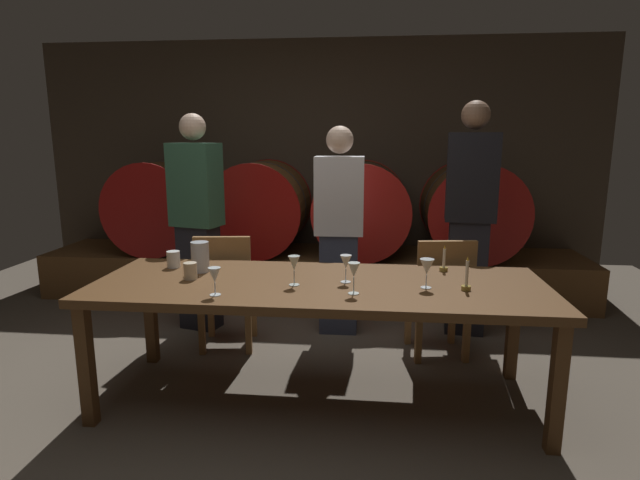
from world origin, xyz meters
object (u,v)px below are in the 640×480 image
at_px(wine_glass_far_left, 215,276).
at_px(wine_glass_right, 354,271).
at_px(wine_barrel_center_left, 261,207).
at_px(wine_barrel_far_left, 163,206).
at_px(dining_table, 319,292).
at_px(wine_glass_left, 294,264).
at_px(guest_center, 339,230).
at_px(guest_right, 470,217).
at_px(candle_right, 466,281).
at_px(wine_barrel_center_right, 362,209).
at_px(wine_glass_far_right, 427,267).
at_px(pitcher, 200,257).
at_px(candle_left, 444,264).
at_px(chair_right, 441,292).
at_px(cup_right, 190,271).
at_px(wine_glass_center, 346,263).
at_px(wine_barrel_far_right, 472,210).
at_px(chair_left, 226,286).
at_px(cup_left, 173,259).
at_px(guest_left, 197,221).

bearing_deg(wine_glass_far_left, wine_glass_right, 7.86).
bearing_deg(wine_barrel_center_left, wine_barrel_far_left, 180.00).
xyz_separation_m(dining_table, wine_glass_left, (-0.13, -0.08, 0.19)).
bearing_deg(dining_table, guest_center, 87.80).
bearing_deg(guest_center, guest_right, -176.18).
bearing_deg(wine_glass_left, candle_right, 0.07).
height_order(wine_barrel_center_right, wine_glass_far_right, wine_barrel_center_right).
relative_size(dining_table, wine_glass_far_left, 17.23).
height_order(wine_barrel_center_left, wine_glass_right, wine_barrel_center_left).
height_order(guest_center, pitcher, guest_center).
height_order(guest_right, candle_left, guest_right).
xyz_separation_m(guest_right, pitcher, (-1.82, -1.04, -0.12)).
relative_size(wine_barrel_center_right, wine_glass_left, 5.32).
distance_m(chair_right, cup_right, 1.74).
bearing_deg(candle_left, wine_glass_far_right, -111.23).
relative_size(candle_right, wine_glass_right, 1.11).
bearing_deg(wine_glass_far_right, wine_barrel_center_left, 123.29).
relative_size(wine_barrel_far_left, guest_right, 0.50).
bearing_deg(wine_barrel_center_left, dining_table, -69.08).
height_order(candle_left, candle_right, candle_right).
bearing_deg(wine_barrel_center_left, wine_glass_center, -65.33).
distance_m(guest_center, cup_right, 1.39).
xyz_separation_m(wine_barrel_far_left, wine_barrel_far_right, (3.05, 0.00, 0.00)).
xyz_separation_m(wine_barrel_center_right, candle_left, (0.55, -1.76, -0.10)).
relative_size(chair_left, cup_right, 8.86).
xyz_separation_m(candle_right, wine_glass_far_right, (-0.21, 0.02, 0.07)).
xyz_separation_m(chair_left, wine_glass_right, (0.97, -0.87, 0.37)).
distance_m(chair_left, chair_right, 1.56).
xyz_separation_m(chair_right, candle_right, (0.03, -0.76, 0.30)).
xyz_separation_m(guest_right, candle_right, (-0.24, -1.27, -0.16)).
height_order(cup_left, cup_right, cup_left).
height_order(dining_table, wine_glass_far_right, wine_glass_far_right).
bearing_deg(pitcher, wine_glass_left, -20.46).
distance_m(wine_barrel_center_right, wine_glass_far_left, 2.50).
bearing_deg(candle_right, chair_left, 154.71).
bearing_deg(chair_left, wine_glass_center, 137.38).
distance_m(wine_barrel_center_right, wine_glass_center, 2.07).
xyz_separation_m(guest_right, wine_glass_center, (-0.91, -1.19, -0.10)).
distance_m(guest_left, wine_glass_far_left, 1.51).
bearing_deg(dining_table, wine_barrel_far_right, 59.15).
distance_m(guest_center, wine_glass_center, 1.11).
xyz_separation_m(wine_barrel_far_right, cup_left, (-2.21, -1.84, -0.09)).
bearing_deg(cup_left, pitcher, -21.94).
height_order(dining_table, cup_left, cup_left).
bearing_deg(wine_glass_left, dining_table, 29.98).
bearing_deg(wine_barrel_far_right, guest_left, -157.02).
height_order(guest_left, wine_glass_center, guest_left).
bearing_deg(wine_barrel_far_left, cup_left, -65.57).
height_order(wine_glass_right, cup_right, wine_glass_right).
distance_m(guest_right, cup_right, 2.20).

